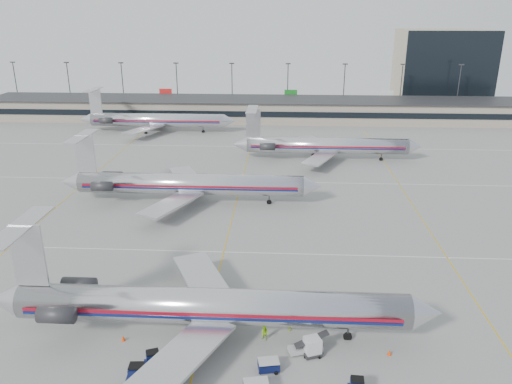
# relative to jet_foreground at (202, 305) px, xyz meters

# --- Properties ---
(ground) EXTENTS (260.00, 260.00, 0.00)m
(ground) POSITION_rel_jet_foreground_xyz_m (-0.10, 8.46, -3.45)
(ground) COLOR gray
(ground) RESTS_ON ground
(apron_markings) EXTENTS (160.00, 0.15, 0.02)m
(apron_markings) POSITION_rel_jet_foreground_xyz_m (-0.10, 18.46, -3.44)
(apron_markings) COLOR silver
(apron_markings) RESTS_ON ground
(terminal) EXTENTS (162.00, 17.00, 6.25)m
(terminal) POSITION_rel_jet_foreground_xyz_m (-0.10, 106.44, -0.29)
(terminal) COLOR gray
(terminal) RESTS_ON ground
(light_mast_row) EXTENTS (163.60, 0.40, 15.28)m
(light_mast_row) POSITION_rel_jet_foreground_xyz_m (-0.10, 120.46, 5.13)
(light_mast_row) COLOR #38383D
(light_mast_row) RESTS_ON ground
(distant_building) EXTENTS (30.00, 20.00, 25.00)m
(distant_building) POSITION_rel_jet_foreground_xyz_m (61.90, 136.46, 9.05)
(distant_building) COLOR tan
(distant_building) RESTS_ON ground
(jet_foreground) EXTENTS (45.43, 26.75, 11.89)m
(jet_foreground) POSITION_rel_jet_foreground_xyz_m (0.00, 0.00, 0.00)
(jet_foreground) COLOR silver
(jet_foreground) RESTS_ON ground
(jet_second_row) EXTENTS (44.68, 26.31, 11.70)m
(jet_second_row) POSITION_rel_jet_foreground_xyz_m (-8.75, 36.76, -0.06)
(jet_second_row) COLOR silver
(jet_second_row) RESTS_ON ground
(jet_third_row) EXTENTS (41.27, 25.39, 11.29)m
(jet_third_row) POSITION_rel_jet_foreground_xyz_m (16.43, 64.19, -0.17)
(jet_third_row) COLOR silver
(jet_third_row) RESTS_ON ground
(jet_back_row) EXTENTS (42.27, 26.00, 11.56)m
(jet_back_row) POSITION_rel_jet_foreground_xyz_m (-26.98, 88.44, -0.09)
(jet_back_row) COLOR silver
(jet_back_row) RESTS_ON ground
(tug_left) EXTENTS (2.50, 1.38, 1.97)m
(tug_left) POSITION_rel_jet_foreground_xyz_m (-4.55, -7.36, -2.55)
(tug_left) COLOR #0A113B
(tug_left) RESTS_ON ground
(tug_center) EXTENTS (2.42, 1.81, 1.76)m
(tug_center) POSITION_rel_jet_foreground_xyz_m (-3.68, -5.21, -2.65)
(tug_center) COLOR #0A113B
(tug_center) RESTS_ON ground
(cart_inner) EXTENTS (2.11, 1.63, 1.08)m
(cart_inner) POSITION_rel_jet_foreground_xyz_m (6.78, -5.02, -2.88)
(cart_inner) COLOR #0A113B
(cart_inner) RESTS_ON ground
(uld_container) EXTENTS (2.16, 1.99, 1.85)m
(uld_container) POSITION_rel_jet_foreground_xyz_m (10.87, -2.56, -2.52)
(uld_container) COLOR #2D2D30
(uld_container) RESTS_ON ground
(belt_loader) EXTENTS (4.02, 2.10, 2.06)m
(belt_loader) POSITION_rel_jet_foreground_xyz_m (10.33, -2.18, -2.90)
(belt_loader) COLOR #A4A4A4
(belt_loader) RESTS_ON ground
(ramp_worker_near) EXTENTS (0.69, 0.71, 1.65)m
(ramp_worker_near) POSITION_rel_jet_foreground_xyz_m (8.83, 1.08, -2.63)
(ramp_worker_near) COLOR #95C812
(ramp_worker_near) RESTS_ON ground
(ramp_worker_far) EXTENTS (0.94, 0.83, 1.59)m
(ramp_worker_far) POSITION_rel_jet_foreground_xyz_m (6.27, -0.55, -2.65)
(ramp_worker_far) COLOR #87CB13
(ramp_worker_far) RESTS_ON ground
(cone_right) EXTENTS (0.52, 0.52, 0.58)m
(cone_right) POSITION_rel_jet_foreground_xyz_m (18.27, -2.20, -3.16)
(cone_right) COLOR #E93C07
(cone_right) RESTS_ON ground
(cone_left) EXTENTS (0.51, 0.51, 0.59)m
(cone_left) POSITION_rel_jet_foreground_xyz_m (-7.86, -1.44, -3.15)
(cone_left) COLOR #E93C07
(cone_left) RESTS_ON ground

